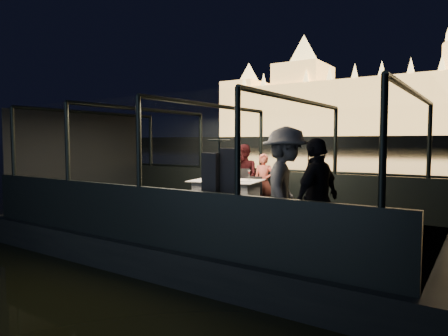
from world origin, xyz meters
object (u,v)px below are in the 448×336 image
Objects in this scene: passenger_dark at (317,198)px; wine_bottle at (215,173)px; dining_table_central at (226,198)px; coat_stand at (219,189)px; chair_port_right at (250,193)px; person_man_maroon at (244,177)px; chair_port_left at (236,192)px; passenger_stripe at (286,193)px; person_woman_coral at (264,179)px.

wine_bottle is (-3.09, 2.04, 0.06)m from passenger_dark.
coat_stand is (1.37, -2.29, 0.51)m from dining_table_central.
wine_bottle reaches higher than chair_port_right.
passenger_dark is at bearing -33.49° from wine_bottle.
chair_port_left is at bearing -66.99° from person_man_maroon.
passenger_stripe is (2.25, -1.88, 0.47)m from dining_table_central.
chair_port_right is 0.53m from person_woman_coral.
passenger_dark is at bearing -24.40° from person_man_maroon.
person_man_maroon is at bearing 79.19° from wine_bottle.
passenger_dark reaches higher than chair_port_right.
chair_port_right is at bearing 110.96° from coat_stand.
dining_table_central is 2.97m from passenger_stripe.
coat_stand is at bearing 94.98° from passenger_stripe.
coat_stand is at bearing -91.52° from chair_port_right.
coat_stand is at bearing -53.74° from wine_bottle.
passenger_stripe is 3.16m from wine_bottle.
chair_port_right is 0.68m from person_man_maroon.
dining_table_central is 1.01m from person_man_maroon.
person_man_maroon is at bearing 114.78° from coat_stand.
coat_stand is 0.91× the size of passenger_stripe.
coat_stand is (1.07, -2.79, 0.45)m from chair_port_right.
passenger_dark is at bearing -68.27° from chair_port_right.
dining_table_central is 0.94× the size of person_man_maroon.
dining_table_central is at bearing -116.68° from passenger_dark.
dining_table_central is at bearing -125.80° from person_woman_coral.
passenger_stripe is 0.57m from passenger_dark.
passenger_stripe is at bearing 25.30° from coat_stand.
chair_port_right is at bearing 58.67° from dining_table_central.
person_woman_coral reaches higher than chair_port_left.
chair_port_left reaches higher than chair_port_right.
coat_stand reaches higher than person_woman_coral.
passenger_dark is at bearing -128.98° from passenger_stripe.
person_woman_coral is (0.52, 0.36, 0.30)m from chair_port_left.
person_man_maroon reaches higher than wine_bottle.
wine_bottle is at bearing -138.90° from person_woman_coral.
chair_port_right is 0.52× the size of person_man_maroon.
chair_port_left is 0.76m from wine_bottle.
passenger_dark is at bearing -36.47° from dining_table_central.
passenger_stripe reaches higher than person_woman_coral.
chair_port_left is at bearing 148.84° from chair_port_right.
dining_table_central is 0.61m from wine_bottle.
chair_port_left is at bearing 117.41° from coat_stand.
coat_stand is 3.35m from person_woman_coral.
passenger_dark is at bearing -57.65° from chair_port_left.
person_man_maroon is 0.93× the size of passenger_dark.
dining_table_central is 1.51× the size of chair_port_left.
person_woman_coral reaches higher than chair_port_right.
chair_port_left is at bearing -122.31° from passenger_dark.
chair_port_left is 3.24m from coat_stand.
passenger_stripe is at bearing -73.12° from chair_port_right.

